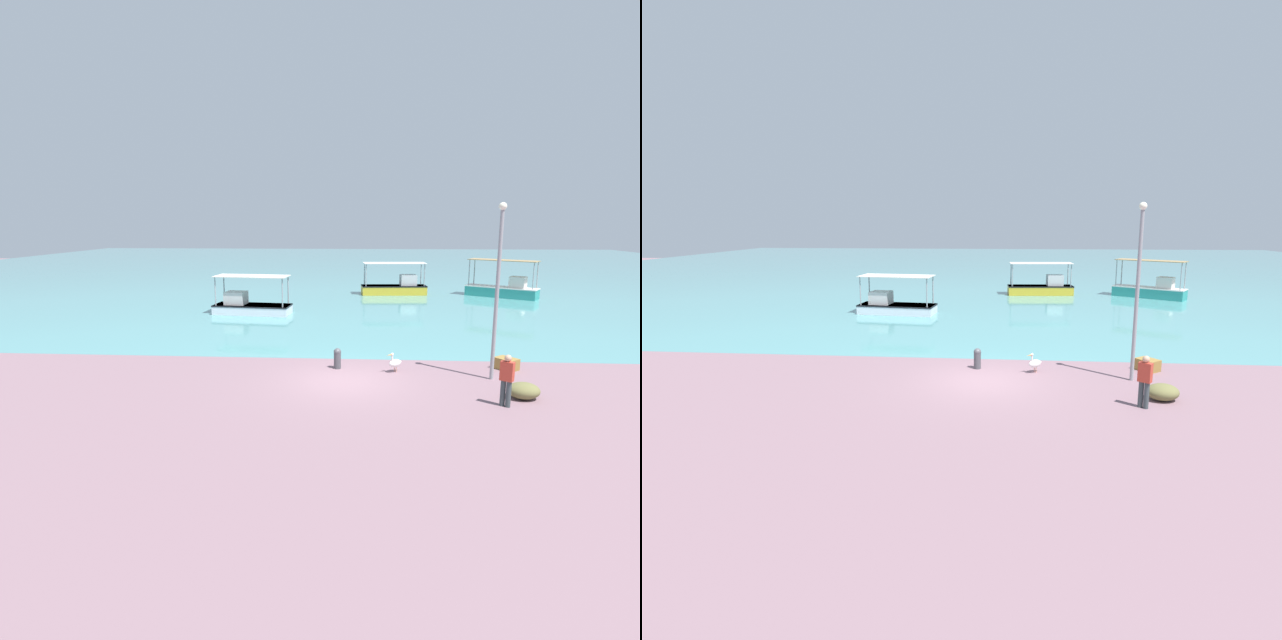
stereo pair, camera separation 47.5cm
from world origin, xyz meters
The scene contains 11 objects.
ground centered at (0.00, 0.00, 0.00)m, with size 120.00×120.00×0.00m, color slate.
harbor_water centered at (0.00, 48.00, 0.00)m, with size 110.00×90.00×0.00m, color teal.
fishing_boat_near_left centered at (-6.24, 13.39, 0.57)m, with size 5.03×2.36×2.43m.
fishing_boat_far_left centered at (3.78, 22.74, 0.63)m, with size 5.29×1.99×2.56m.
fishing_boat_outer centered at (12.01, 21.74, 0.66)m, with size 5.32×4.15×2.89m.
pelican centered at (1.96, 1.23, 0.38)m, with size 0.69×0.60×0.80m.
lamp_post centered at (5.48, 0.57, 3.58)m, with size 0.28×0.28×6.43m.
mooring_bollard centered at (-0.28, 1.59, 0.44)m, with size 0.30×0.30×0.83m.
fisherman_standing centered at (5.15, -2.26, 0.91)m, with size 0.45×0.41×1.69m.
net_pile centered at (5.97, -1.48, 0.27)m, with size 1.06×0.90×0.54m, color olive.
cargo_crate centered at (6.41, 1.90, 0.23)m, with size 0.82×0.61×0.46m, color olive.
Camera 2 is at (0.74, -17.57, 5.74)m, focal length 28.00 mm.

